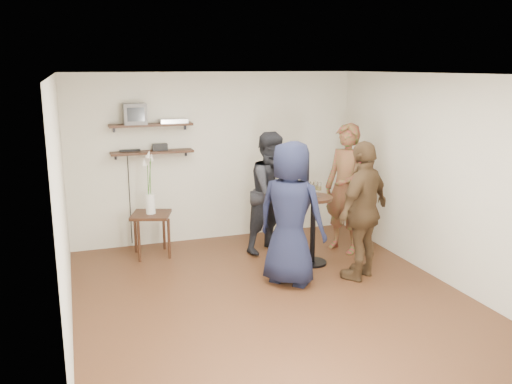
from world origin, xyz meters
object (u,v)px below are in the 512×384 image
Objects in this scene: drinks_table at (313,221)px; person_dark at (273,193)px; person_brown at (363,211)px; side_table at (151,220)px; person_navy at (291,214)px; crt_monitor at (135,114)px; dvd_deck at (173,121)px; person_plaid at (346,189)px; radio at (160,147)px.

person_dark reaches higher than drinks_table.
side_table is at bearing -65.76° from person_brown.
person_navy reaches higher than side_table.
drinks_table is (2.16, -1.47, -1.40)m from crt_monitor.
side_table is (-0.44, -0.40, -1.37)m from dvd_deck.
dvd_deck is 0.42× the size of drinks_table.
person_dark reaches higher than side_table.
side_table is 0.37× the size of person_brown.
person_brown is at bearing -35.14° from side_table.
person_brown reaches higher than person_dark.
person_plaid reaches higher than person_brown.
drinks_table is at bearing -90.00° from person_dark.
person_plaid is at bearing -14.65° from side_table.
person_plaid is 1.07× the size of person_dark.
person_dark is at bearing -12.22° from side_table.
dvd_deck is at bearing 123.18° from person_dark.
person_brown is at bearing -43.23° from person_plaid.
person_plaid is at bearing -24.09° from radio.
dvd_deck is 0.22× the size of person_brown.
crt_monitor reaches higher than dvd_deck.
radio is 0.12× the size of person_plaid.
drinks_table is at bearing -27.35° from side_table.
crt_monitor is 3.24m from person_plaid.
person_dark is 0.99× the size of person_brown.
crt_monitor reaches higher than side_table.
person_dark is (1.28, -0.78, -1.01)m from dvd_deck.
drinks_table is at bearing -90.00° from person_navy.
crt_monitor is 1.55m from side_table.
crt_monitor is at bearing -138.55° from person_plaid.
crt_monitor is at bearing -4.50° from person_navy.
side_table is at bearing -131.73° from person_plaid.
person_navy is (1.27, -1.99, -0.61)m from radio.
person_brown reaches higher than drinks_table.
crt_monitor is at bearing 180.00° from dvd_deck.
person_brown is (0.39, -0.66, 0.28)m from drinks_table.
dvd_deck is 1.50m from side_table.
dvd_deck reaches higher than person_brown.
side_table is 2.85m from person_plaid.
side_table is at bearing -119.60° from radio.
crt_monitor is 0.61m from radio.
drinks_table is 0.83m from person_plaid.
person_plaid is at bearing -44.24° from person_dark.
drinks_table is 0.82m from person_navy.
person_plaid is at bearing -26.04° from dvd_deck.
radio is 1.80m from person_dark.
side_table is at bearing -137.58° from dvd_deck.
dvd_deck is 0.23× the size of person_dark.
person_navy is at bearing -51.02° from crt_monitor.
person_plaid is (0.68, 0.35, 0.33)m from drinks_table.
radio is at bearing 141.19° from drinks_table.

